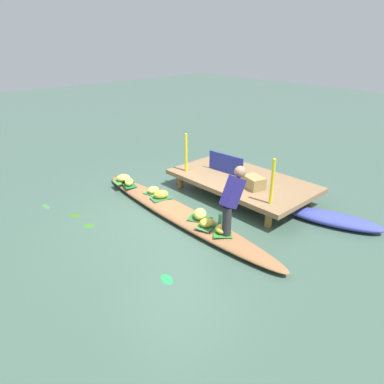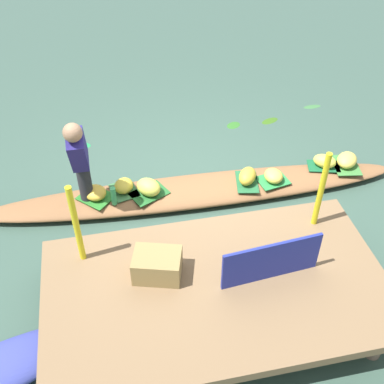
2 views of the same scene
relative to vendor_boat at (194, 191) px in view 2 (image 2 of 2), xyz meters
name	(u,v)px [view 2 (image 2 of 2)]	position (x,y,z in m)	size (l,w,h in m)	color
canal_water	(194,197)	(0.00, 0.00, -0.09)	(40.00, 40.00, 0.00)	#3A5548
dock_platform	(217,289)	(0.15, 1.74, 0.27)	(3.20, 1.80, 0.42)	olive
vendor_boat	(194,191)	(0.00, 0.00, 0.00)	(5.22, 0.63, 0.18)	#8C5E3A
leaf_mat_0	(324,166)	(-1.72, -0.04, 0.10)	(0.41, 0.25, 0.01)	#185E35
banana_bunch_0	(325,161)	(-1.72, -0.04, 0.18)	(0.29, 0.19, 0.17)	#F5DF50
leaf_mat_1	(273,180)	(-0.98, 0.11, 0.10)	(0.37, 0.29, 0.01)	#2A8541
banana_bunch_1	(273,176)	(-0.98, 0.11, 0.17)	(0.26, 0.23, 0.15)	#F8D852
leaf_mat_2	(96,197)	(1.20, -0.02, 0.10)	(0.39, 0.32, 0.01)	#2A7528
banana_bunch_2	(95,193)	(1.20, -0.02, 0.17)	(0.28, 0.25, 0.14)	gold
leaf_mat_3	(124,190)	(0.85, -0.08, 0.10)	(0.37, 0.29, 0.01)	#3A703F
banana_bunch_3	(124,186)	(0.85, -0.08, 0.17)	(0.26, 0.22, 0.15)	gold
leaf_mat_4	(247,182)	(-0.66, 0.07, 0.10)	(0.43, 0.26, 0.01)	#246538
banana_bunch_4	(247,176)	(-0.66, 0.07, 0.19)	(0.31, 0.20, 0.18)	gold
leaf_mat_5	(149,193)	(0.57, 0.04, 0.10)	(0.43, 0.30, 0.01)	#24632B
banana_bunch_5	(149,187)	(0.57, 0.04, 0.19)	(0.31, 0.23, 0.20)	#E8E452
leaf_mat_6	(346,165)	(-2.01, 0.00, 0.10)	(0.44, 0.32, 0.01)	#3F813A
banana_bunch_6	(347,160)	(-2.01, 0.00, 0.18)	(0.32, 0.24, 0.17)	#F9D555
vendor_person	(79,157)	(1.30, 0.07, 0.78)	(0.20, 0.50, 1.21)	#28282D
water_bottle	(114,196)	(0.99, 0.13, 0.21)	(0.07, 0.07, 0.23)	#44AD60
market_banner	(271,261)	(-0.35, 1.74, 0.55)	(0.95, 0.03, 0.44)	navy
railing_post_west	(321,190)	(-1.05, 1.14, 0.78)	(0.06, 0.06, 0.90)	yellow
railing_post_east	(76,225)	(1.35, 1.14, 0.78)	(0.06, 0.06, 0.90)	yellow
produce_crate	(157,265)	(0.67, 1.49, 0.46)	(0.44, 0.32, 0.26)	olive
drifting_plant_0	(312,107)	(-2.32, -1.77, -0.09)	(0.29, 0.11, 0.01)	#3B713D
drifting_plant_1	(270,121)	(-1.51, -1.50, -0.09)	(0.30, 0.14, 0.01)	#37631A
drifting_plant_2	(81,145)	(1.36, -1.43, -0.09)	(0.28, 0.17, 0.01)	#228948
drifting_plant_3	(233,125)	(-0.93, -1.50, -0.09)	(0.23, 0.17, 0.01)	#306D25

